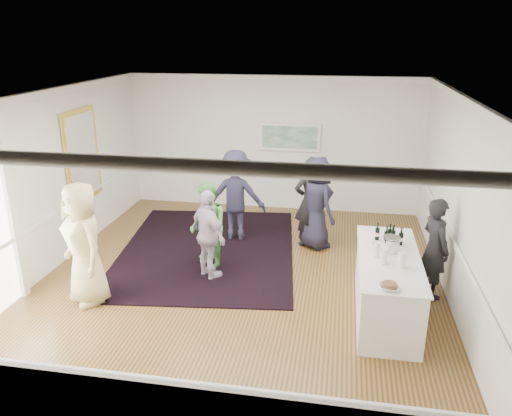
% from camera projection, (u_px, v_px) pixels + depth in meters
% --- Properties ---
extents(floor, '(8.00, 8.00, 0.00)m').
position_uv_depth(floor, '(240.00, 281.00, 8.75)').
color(floor, brown).
rests_on(floor, ground).
extents(ceiling, '(7.00, 8.00, 0.02)m').
position_uv_depth(ceiling, '(238.00, 96.00, 7.68)').
color(ceiling, white).
rests_on(ceiling, wall_back).
extents(wall_left, '(0.02, 8.00, 3.20)m').
position_uv_depth(wall_left, '(45.00, 184.00, 8.79)').
color(wall_left, white).
rests_on(wall_left, floor).
extents(wall_right, '(0.02, 8.00, 3.20)m').
position_uv_depth(wall_right, '(462.00, 207.00, 7.65)').
color(wall_right, white).
rests_on(wall_right, floor).
extents(wall_back, '(7.00, 0.02, 3.20)m').
position_uv_depth(wall_back, '(273.00, 144.00, 11.93)').
color(wall_back, white).
rests_on(wall_back, floor).
extents(wall_front, '(7.00, 0.02, 3.20)m').
position_uv_depth(wall_front, '(148.00, 329.00, 4.51)').
color(wall_front, white).
rests_on(wall_front, floor).
extents(wainscoting, '(7.00, 8.00, 1.00)m').
position_uv_depth(wainscoting, '(240.00, 255.00, 8.59)').
color(wainscoting, white).
rests_on(wainscoting, floor).
extents(mirror, '(0.05, 1.25, 1.85)m').
position_uv_depth(mirror, '(82.00, 156.00, 9.92)').
color(mirror, gold).
rests_on(mirror, wall_left).
extents(landscape_painting, '(1.44, 0.06, 0.66)m').
position_uv_depth(landscape_painting, '(290.00, 137.00, 11.75)').
color(landscape_painting, white).
rests_on(landscape_painting, wall_back).
extents(area_rug, '(3.87, 4.79, 0.02)m').
position_uv_depth(area_rug, '(208.00, 250.00, 9.98)').
color(area_rug, black).
rests_on(area_rug, floor).
extents(serving_table, '(0.91, 2.40, 0.97)m').
position_uv_depth(serving_table, '(387.00, 285.00, 7.59)').
color(serving_table, white).
rests_on(serving_table, floor).
extents(bartender, '(0.62, 0.73, 1.68)m').
position_uv_depth(bartender, '(435.00, 248.00, 8.03)').
color(bartender, black).
rests_on(bartender, floor).
extents(guest_tan, '(1.16, 1.11, 2.00)m').
position_uv_depth(guest_tan, '(84.00, 244.00, 7.80)').
color(guest_tan, '#CBBF7F').
rests_on(guest_tan, floor).
extents(guest_green, '(0.94, 0.98, 1.60)m').
position_uv_depth(guest_green, '(208.00, 226.00, 9.04)').
color(guest_green, green).
rests_on(guest_green, floor).
extents(guest_lilac, '(0.96, 0.92, 1.61)m').
position_uv_depth(guest_lilac, '(208.00, 235.00, 8.65)').
color(guest_lilac, silver).
rests_on(guest_lilac, floor).
extents(guest_dark_a, '(1.25, 0.76, 1.90)m').
position_uv_depth(guest_dark_a, '(236.00, 195.00, 10.27)').
color(guest_dark_a, '#1E1D31').
rests_on(guest_dark_a, floor).
extents(guest_dark_b, '(0.79, 0.67, 1.85)m').
position_uv_depth(guest_dark_b, '(310.00, 202.00, 9.94)').
color(guest_dark_b, black).
rests_on(guest_dark_b, floor).
extents(guest_navy, '(1.03, 1.08, 1.86)m').
position_uv_depth(guest_navy, '(316.00, 203.00, 9.88)').
color(guest_navy, '#1E1D31').
rests_on(guest_navy, floor).
extents(wine_bottles, '(0.43, 0.25, 0.31)m').
position_uv_depth(wine_bottles, '(390.00, 234.00, 7.86)').
color(wine_bottles, black).
rests_on(wine_bottles, serving_table).
extents(juice_pitchers, '(0.46, 0.41, 0.24)m').
position_uv_depth(juice_pitchers, '(387.00, 255.00, 7.20)').
color(juice_pitchers, '#82B540').
rests_on(juice_pitchers, serving_table).
extents(ice_bucket, '(0.26, 0.26, 0.25)m').
position_uv_depth(ice_bucket, '(391.00, 245.00, 7.54)').
color(ice_bucket, silver).
rests_on(ice_bucket, serving_table).
extents(nut_bowl, '(0.26, 0.26, 0.07)m').
position_uv_depth(nut_bowl, '(389.00, 286.00, 6.48)').
color(nut_bowl, white).
rests_on(nut_bowl, serving_table).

